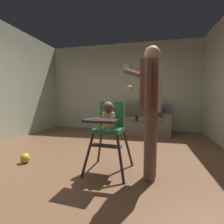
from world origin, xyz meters
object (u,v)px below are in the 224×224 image
Objects in this scene: toy_ball at (25,158)px; high_chair at (109,123)px; adult_standing at (151,105)px; wall_clock at (126,68)px; couch at (138,122)px.

high_chair is at bearing 0.50° from toy_ball.
adult_standing reaches higher than toy_ball.
wall_clock is (-0.21, 3.15, 1.33)m from high_chair.
adult_standing reaches higher than high_chair.
adult_standing is 10.84× the size of toy_ball.
couch is 1.09× the size of adult_standing.
toy_ball is 0.53× the size of wall_clock.
couch is 1.83× the size of high_chair.
adult_standing is (0.34, -2.77, 0.60)m from couch.
wall_clock is at bearing 70.04° from toy_ball.
toy_ball is (-1.91, 0.08, -0.85)m from adult_standing.
high_chair reaches higher than couch.
couch is 2.85m from adult_standing.
wall_clock is (1.15, 3.16, 1.93)m from toy_ball.
high_chair is 0.59× the size of adult_standing.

